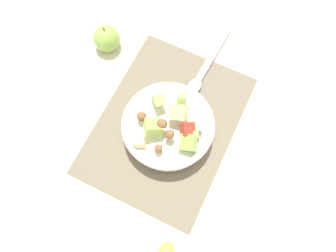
{
  "coord_description": "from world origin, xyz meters",
  "views": [
    {
      "loc": [
        -0.27,
        -0.14,
        0.83
      ],
      "look_at": [
        -0.02,
        -0.01,
        0.05
      ],
      "focal_mm": 35.86,
      "sensor_mm": 36.0,
      "label": 1
    }
  ],
  "objects": [
    {
      "name": "ground_plane",
      "position": [
        0.0,
        0.0,
        0.0
      ],
      "size": [
        2.4,
        2.4,
        0.0
      ],
      "primitive_type": "plane",
      "color": "silver"
    },
    {
      "name": "placemat",
      "position": [
        0.0,
        0.0,
        0.0
      ],
      "size": [
        0.46,
        0.34,
        0.01
      ],
      "primitive_type": "cube",
      "color": "#756B56",
      "rests_on": "ground_plane"
    },
    {
      "name": "salad_bowl",
      "position": [
        -0.02,
        -0.01,
        0.04
      ],
      "size": [
        0.23,
        0.23,
        0.12
      ],
      "color": "white",
      "rests_on": "placemat"
    },
    {
      "name": "serving_spoon",
      "position": [
        0.18,
        -0.02,
        0.01
      ],
      "size": [
        0.24,
        0.04,
        0.01
      ],
      "color": "#B7B7BC",
      "rests_on": "placemat"
    },
    {
      "name": "whole_apple",
      "position": [
        0.14,
        0.26,
        0.04
      ],
      "size": [
        0.07,
        0.07,
        0.09
      ],
      "color": "#8CB74C",
      "rests_on": "ground_plane"
    }
  ]
}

